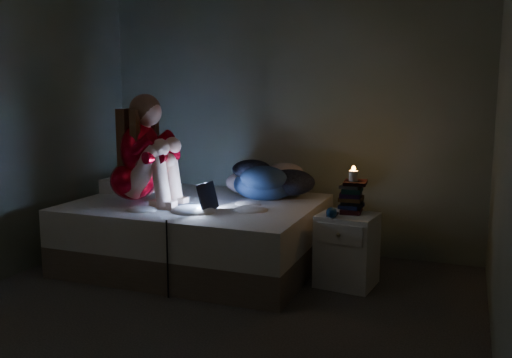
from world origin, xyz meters
The scene contains 12 objects.
floor centered at (0.00, 0.00, -0.01)m, with size 3.60×3.80×0.02m, color #262423.
wall_back centered at (0.00, 1.91, 1.30)m, with size 3.60×0.02×2.60m, color #546047.
bed centered at (-0.53, 1.10, 0.28)m, with size 2.02×1.51×0.56m, color beige, non-canonical shape.
pillow centered at (-1.31, 1.26, 0.62)m, with size 0.44×0.31×0.13m, color silver.
woman centered at (-1.00, 0.86, 1.01)m, with size 0.57×0.37×0.92m, color maroon, non-canonical shape.
laptop centered at (-0.42, 0.82, 0.67)m, with size 0.33×0.24×0.24m, color black, non-canonical shape.
clothes_pile centered at (-0.05, 1.47, 0.73)m, with size 0.59×0.47×0.35m, color navy, non-canonical shape.
nightstand centered at (0.78, 1.06, 0.28)m, with size 0.42×0.37×0.56m, color silver.
book_stack centered at (0.79, 1.15, 0.68)m, with size 0.19×0.25×0.24m, color black, non-canonical shape.
candle centered at (0.79, 1.15, 0.84)m, with size 0.07×0.07×0.08m, color beige.
phone centered at (0.68, 0.98, 0.57)m, with size 0.07×0.14×0.01m, color black.
blue_orb centered at (0.71, 0.89, 0.60)m, with size 0.08×0.08×0.08m, color navy.
Camera 1 is at (1.60, -3.01, 1.50)m, focal length 38.65 mm.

